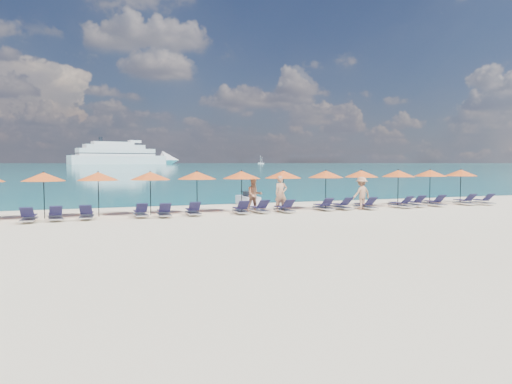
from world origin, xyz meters
name	(u,v)px	position (x,y,z in m)	size (l,w,h in m)	color
ground	(279,222)	(0.00, 0.00, 0.00)	(1400.00, 1400.00, 0.00)	beige
sea	(76,164)	(0.00, 660.00, 0.01)	(1600.00, 1300.00, 0.01)	#1FA9B2
cruise_ship	(128,156)	(54.48, 557.18, 9.29)	(129.15, 52.74, 35.70)	silver
sailboat_near	(262,163)	(225.25, 579.11, 1.00)	(5.29, 1.76, 9.70)	silver
sailboat_far	(260,163)	(229.47, 596.04, 1.20)	(6.36, 2.12, 11.66)	silver
jetski	(248,200)	(1.69, 8.94, 0.35)	(0.89, 2.37, 0.84)	silver
beachgoer_a	(281,194)	(1.93, 4.25, 0.99)	(0.72, 0.47, 1.98)	tan
beachgoer_b	(254,195)	(0.64, 4.96, 0.92)	(0.90, 0.52, 1.84)	tan
beachgoer_c	(361,193)	(6.80, 3.87, 0.94)	(1.21, 0.56, 1.87)	tan
umbrella_2	(44,177)	(-10.04, 5.29, 2.02)	(2.10, 2.10, 2.28)	black
umbrella_3	(98,176)	(-7.54, 5.29, 2.02)	(2.10, 2.10, 2.28)	black
umbrella_4	(150,176)	(-4.99, 5.19, 2.02)	(2.10, 2.10, 2.28)	black
umbrella_5	(197,175)	(-2.53, 5.21, 2.02)	(2.10, 2.10, 2.28)	black
umbrella_6	(242,175)	(-0.04, 5.13, 2.02)	(2.10, 2.10, 2.28)	black
umbrella_7	(283,175)	(2.41, 5.04, 2.02)	(2.10, 2.10, 2.28)	black
umbrella_8	(326,174)	(5.12, 5.04, 2.02)	(2.10, 2.10, 2.28)	black
umbrella_9	(361,174)	(7.61, 5.18, 2.02)	(2.10, 2.10, 2.28)	black
umbrella_10	(398,173)	(10.18, 5.05, 2.02)	(2.10, 2.10, 2.28)	black
umbrella_11	(430,173)	(12.76, 5.23, 2.02)	(2.10, 2.10, 2.28)	black
umbrella_12	(461,173)	(15.10, 5.08, 2.02)	(2.10, 2.10, 2.28)	black
lounger_3	(29,217)	(-10.64, 3.83, 0.24)	(0.72, 1.74, 0.66)	silver
lounger_4	(55,216)	(-9.53, 4.08, 0.24)	(0.73, 1.74, 0.66)	silver
lounger_5	(87,215)	(-8.16, 4.12, 0.24)	(0.78, 1.75, 0.66)	silver
lounger_6	(140,213)	(-5.65, 4.15, 0.24)	(0.63, 1.71, 0.66)	silver
lounger_7	(164,212)	(-4.54, 3.85, 0.24)	(0.75, 1.74, 0.66)	silver
lounger_8	(193,211)	(-3.02, 4.06, 0.24)	(0.76, 1.74, 0.66)	silver
lounger_9	(241,210)	(-0.51, 3.88, 0.24)	(0.78, 1.75, 0.66)	silver
lounger_10	(260,209)	(0.59, 4.03, 0.24)	(0.67, 1.72, 0.66)	silver
lounger_11	(285,208)	(1.94, 3.78, 0.24)	(0.63, 1.71, 0.66)	silver
lounger_12	(324,206)	(4.48, 4.11, 0.24)	(0.70, 1.73, 0.66)	silver
lounger_13	(341,206)	(5.62, 4.09, 0.24)	(0.74, 1.74, 0.66)	silver
lounger_14	(366,205)	(7.07, 3.83, 0.24)	(0.70, 1.73, 0.66)	silver
lounger_15	(401,204)	(9.51, 3.80, 0.24)	(0.78, 1.75, 0.66)	silver
lounger_16	(415,203)	(10.66, 4.03, 0.24)	(0.72, 1.73, 0.66)	silver
lounger_17	(435,203)	(12.15, 4.02, 0.24)	(0.79, 1.75, 0.66)	silver
lounger_18	(465,201)	(14.59, 4.09, 0.24)	(0.77, 1.75, 0.66)	silver
lounger_19	(482,201)	(15.72, 3.81, 0.24)	(0.71, 1.73, 0.66)	silver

